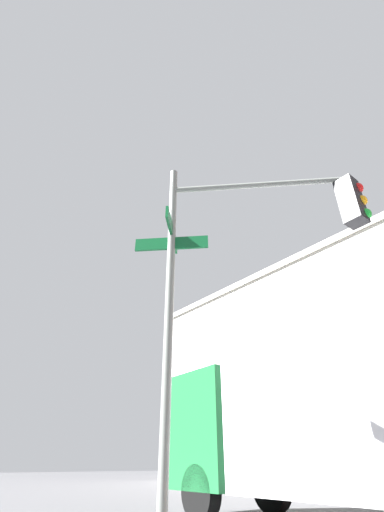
{
  "coord_description": "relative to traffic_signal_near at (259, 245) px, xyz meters",
  "views": [
    {
      "loc": [
        -3.05,
        -9.09,
        1.0
      ],
      "look_at": [
        -7.07,
        -5.85,
        4.05
      ],
      "focal_mm": 24.77,
      "sensor_mm": 36.0,
      "label": 1
    }
  ],
  "objects": [
    {
      "name": "traffic_signal_near",
      "position": [
        0.0,
        0.0,
        0.0
      ],
      "size": [
        2.51,
        2.57,
        5.29
      ],
      "color": "slate",
      "rests_on": "ground_plane"
    },
    {
      "name": "building_stucco",
      "position": [
        -11.82,
        24.75,
        2.42
      ],
      "size": [
        19.56,
        22.61,
        12.33
      ],
      "color": "silver",
      "rests_on": "ground_plane"
    },
    {
      "name": "box_truck_second",
      "position": [
        -1.41,
        3.06,
        -1.99
      ],
      "size": [
        7.21,
        2.77,
        3.15
      ],
      "color": "#19592D",
      "rests_on": "ground_plane"
    }
  ]
}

